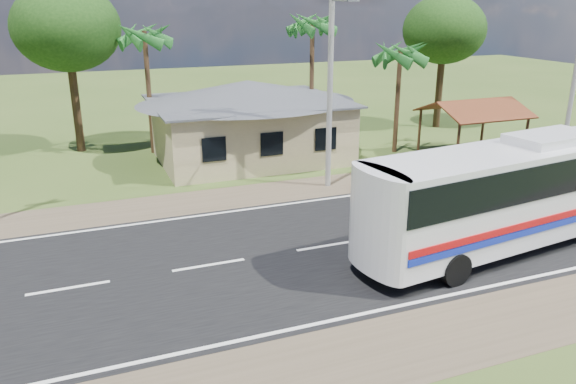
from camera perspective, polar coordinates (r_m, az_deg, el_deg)
name	(u,v)px	position (r m, az deg, el deg)	size (l,w,h in m)	color
ground	(328,246)	(20.84, 4.12, -5.49)	(120.00, 120.00, 0.00)	#334C1B
road	(328,246)	(20.83, 4.12, -5.47)	(120.00, 16.00, 0.03)	black
house	(248,112)	(32.05, -4.10, 8.14)	(12.40, 10.00, 5.00)	tan
waiting_shed	(474,110)	(33.78, 18.37, 7.94)	(5.20, 4.48, 3.35)	#3C2416
concrete_barrier	(490,163)	(31.48, 19.81, 2.76)	(7.00, 0.30, 0.90)	#9E9E99
utility_poles	(324,66)	(26.15, 3.68, 12.66)	(32.80, 2.22, 11.00)	#9E9E99
palm_near	(400,54)	(33.36, 11.34, 13.57)	(2.80, 2.80, 6.70)	#47301E
palm_mid	(312,25)	(35.61, 2.50, 16.56)	(2.80, 2.80, 8.20)	#47301E
palm_far	(144,37)	(33.44, -14.37, 15.04)	(2.80, 2.80, 7.70)	#47301E
tree_behind_house	(67,28)	(35.15, -21.57, 15.22)	(6.00, 6.00, 9.61)	#47301E
tree_behind_shed	(444,30)	(41.08, 15.59, 15.55)	(5.60, 5.60, 9.02)	#47301E
coach_bus	(525,184)	(21.85, 22.93, 0.73)	(13.37, 4.42, 4.08)	silver
motorcycle	(365,179)	(27.33, 7.83, 1.32)	(0.56, 1.61, 0.85)	black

